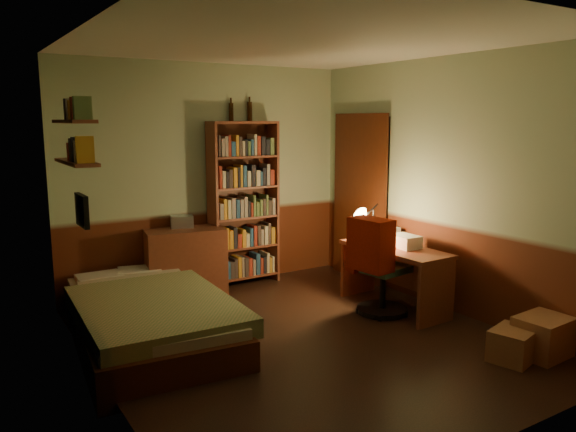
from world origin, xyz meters
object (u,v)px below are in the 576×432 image
dresser (186,263)px  bookshelf (244,204)px  cardboard_box_b (513,345)px  bed (147,301)px  office_chair (383,264)px  cardboard_box_a (543,336)px  mini_stereo (182,221)px  desk_lamp (373,211)px  desk (394,277)px

dresser → bookshelf: bookshelf is taller
cardboard_box_b → bed: bearing=138.4°
bookshelf → office_chair: size_ratio=1.89×
office_chair → cardboard_box_a: 1.62m
mini_stereo → desk_lamp: bearing=-21.7°
desk_lamp → cardboard_box_b: bearing=-114.4°
desk_lamp → cardboard_box_b: size_ratio=1.80×
bookshelf → desk: bookshelf is taller
bookshelf → office_chair: bookshelf is taller
dresser → desk_lamp: bearing=-26.4°
dresser → cardboard_box_b: bearing=-52.3°
cardboard_box_b → bookshelf: bearing=105.2°
dresser → bookshelf: bearing=15.7°
mini_stereo → dresser: bearing=-81.6°
dresser → mini_stereo: 0.47m
mini_stereo → bookshelf: bearing=14.3°
bed → cardboard_box_a: 3.47m
office_chair → desk_lamp: bearing=56.8°
mini_stereo → cardboard_box_b: bearing=-45.8°
cardboard_box_a → cardboard_box_b: bearing=167.0°
dresser → cardboard_box_b: size_ratio=2.31×
bed → bookshelf: (1.53, 1.02, 0.64)m
bookshelf → cardboard_box_b: bearing=-75.7°
bookshelf → desk: size_ratio=1.59×
desk_lamp → office_chair: desk_lamp is taller
office_chair → mini_stereo: bearing=122.7°
mini_stereo → desk: mini_stereo is taller
bookshelf → desk_lamp: size_ratio=2.90×
bookshelf → desk_lamp: bearing=-56.4°
cardboard_box_a → mini_stereo: bearing=120.5°
cardboard_box_a → cardboard_box_b: cardboard_box_a is taller
bookshelf → cardboard_box_a: (1.15, -3.21, -0.81)m
mini_stereo → desk: 2.42m
office_chair → cardboard_box_b: size_ratio=2.76×
mini_stereo → desk_lamp: 2.14m
dresser → desk: bearing=-32.5°
mini_stereo → bed: bearing=-108.7°
bed → mini_stereo: (0.77, 1.06, 0.50)m
dresser → desk: size_ratio=0.71×
mini_stereo → cardboard_box_b: 3.63m
mini_stereo → bookshelf: 0.78m
bed → desk_lamp: size_ratio=3.38×
bed → cardboard_box_b: bed is taller
desk_lamp → cardboard_box_b: (-0.04, -1.84, -0.86)m
office_chair → bookshelf: bearing=105.0°
desk_lamp → cardboard_box_a: desk_lamp is taller
desk_lamp → cardboard_box_a: bearing=-105.5°
bed → dresser: size_ratio=2.62×
office_chair → cardboard_box_b: office_chair is taller
bookshelf → desk: 1.97m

